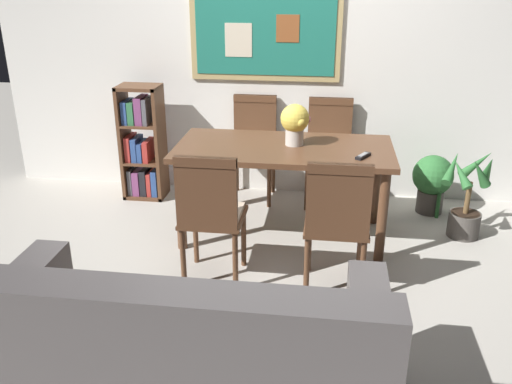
# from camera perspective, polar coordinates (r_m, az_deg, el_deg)

# --- Properties ---
(ground_plane) EXTENTS (12.00, 12.00, 0.00)m
(ground_plane) POSITION_cam_1_polar(r_m,az_deg,el_deg) (3.90, 1.22, -7.52)
(ground_plane) COLOR #B7B2A8
(wall_back_with_painting) EXTENTS (5.20, 0.14, 2.60)m
(wall_back_with_painting) POSITION_cam_1_polar(r_m,az_deg,el_deg) (4.87, 3.31, 14.75)
(wall_back_with_painting) COLOR silver
(wall_back_with_painting) RESTS_ON ground_plane
(dining_table) EXTENTS (1.60, 0.80, 0.72)m
(dining_table) POSITION_cam_1_polar(r_m,az_deg,el_deg) (4.07, 2.91, 3.52)
(dining_table) COLOR brown
(dining_table) RESTS_ON ground_plane
(dining_chair_near_left) EXTENTS (0.40, 0.41, 0.91)m
(dining_chair_near_left) POSITION_cam_1_polar(r_m,az_deg,el_deg) (3.45, -4.78, -1.71)
(dining_chair_near_left) COLOR brown
(dining_chair_near_left) RESTS_ON ground_plane
(dining_chair_far_right) EXTENTS (0.40, 0.41, 0.91)m
(dining_chair_far_right) POSITION_cam_1_polar(r_m,az_deg,el_deg) (4.80, 7.63, 5.12)
(dining_chair_far_right) COLOR brown
(dining_chair_far_right) RESTS_ON ground_plane
(dining_chair_near_right) EXTENTS (0.40, 0.41, 0.91)m
(dining_chair_near_right) POSITION_cam_1_polar(r_m,az_deg,el_deg) (3.37, 8.47, -2.51)
(dining_chair_near_right) COLOR brown
(dining_chair_near_right) RESTS_ON ground_plane
(dining_chair_far_left) EXTENTS (0.40, 0.41, 0.91)m
(dining_chair_far_left) POSITION_cam_1_polar(r_m,az_deg,el_deg) (4.87, -0.25, 5.56)
(dining_chair_far_left) COLOR brown
(dining_chair_far_left) RESTS_ON ground_plane
(leather_couch) EXTENTS (1.80, 0.84, 0.84)m
(leather_couch) POSITION_cam_1_polar(r_m,az_deg,el_deg) (2.58, -7.53, -16.98)
(leather_couch) COLOR #514C4C
(leather_couch) RESTS_ON ground_plane
(bookshelf) EXTENTS (0.36, 0.28, 1.02)m
(bookshelf) POSITION_cam_1_polar(r_m,az_deg,el_deg) (4.98, -11.80, 4.67)
(bookshelf) COLOR brown
(bookshelf) RESTS_ON ground_plane
(potted_ivy) EXTENTS (0.34, 0.34, 0.57)m
(potted_ivy) POSITION_cam_1_polar(r_m,az_deg,el_deg) (4.83, 17.93, 1.13)
(potted_ivy) COLOR #4C4742
(potted_ivy) RESTS_ON ground_plane
(potted_palm) EXTENTS (0.41, 0.38, 0.70)m
(potted_palm) POSITION_cam_1_polar(r_m,az_deg,el_deg) (4.47, 21.16, -0.92)
(potted_palm) COLOR #4C4742
(potted_palm) RESTS_ON ground_plane
(flower_vase) EXTENTS (0.22, 0.21, 0.31)m
(flower_vase) POSITION_cam_1_polar(r_m,az_deg,el_deg) (4.04, 4.11, 7.32)
(flower_vase) COLOR beige
(flower_vase) RESTS_ON dining_table
(tv_remote) EXTENTS (0.12, 0.16, 0.02)m
(tv_remote) POSITION_cam_1_polar(r_m,az_deg,el_deg) (3.86, 11.12, 3.72)
(tv_remote) COLOR black
(tv_remote) RESTS_ON dining_table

